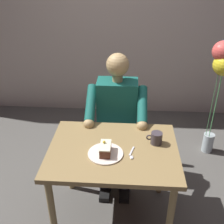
# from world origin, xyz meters

# --- Properties ---
(ground_plane) EXTENTS (14.00, 14.00, 0.00)m
(ground_plane) POSITION_xyz_m (0.00, 0.00, 0.00)
(ground_plane) COLOR #504E4A
(dining_table) EXTENTS (0.95, 0.71, 0.70)m
(dining_table) POSITION_xyz_m (0.00, 0.00, 0.61)
(dining_table) COLOR olive
(dining_table) RESTS_ON ground
(chair) EXTENTS (0.42, 0.42, 0.89)m
(chair) POSITION_xyz_m (0.00, -0.69, 0.49)
(chair) COLOR #826C4F
(chair) RESTS_ON ground
(seated_person) EXTENTS (0.53, 0.58, 1.23)m
(seated_person) POSITION_xyz_m (-0.00, -0.52, 0.64)
(seated_person) COLOR #15594F
(seated_person) RESTS_ON ground
(dessert_plate) EXTENTS (0.25, 0.25, 0.01)m
(dessert_plate) POSITION_xyz_m (0.05, 0.07, 0.71)
(dessert_plate) COLOR silver
(dessert_plate) RESTS_ON dining_table
(cake_slice) EXTENTS (0.08, 0.14, 0.09)m
(cake_slice) POSITION_xyz_m (0.05, 0.07, 0.75)
(cake_slice) COLOR brown
(cake_slice) RESTS_ON dessert_plate
(coffee_cup) EXTENTS (0.12, 0.08, 0.09)m
(coffee_cup) POSITION_xyz_m (-0.32, -0.09, 0.75)
(coffee_cup) COLOR #3C353B
(coffee_cup) RESTS_ON dining_table
(dessert_spoon) EXTENTS (0.04, 0.14, 0.01)m
(dessert_spoon) POSITION_xyz_m (-0.13, 0.06, 0.71)
(dessert_spoon) COLOR silver
(dessert_spoon) RESTS_ON dining_table
(balloon_display) EXTENTS (0.28, 0.32, 1.26)m
(balloon_display) POSITION_xyz_m (-1.00, -0.97, 1.02)
(balloon_display) COLOR #B2C1C6
(balloon_display) RESTS_ON ground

